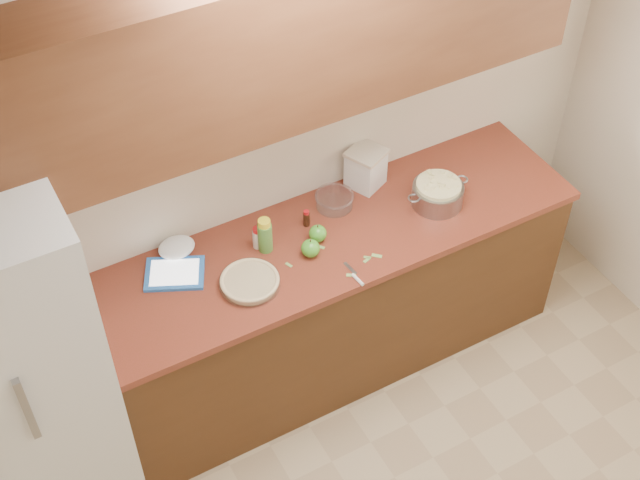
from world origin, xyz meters
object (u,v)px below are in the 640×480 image
flour_canister (366,168)px  tablet (175,274)px  colander (438,194)px  pie (250,282)px

flour_canister → tablet: flour_canister is taller
colander → tablet: bearing=172.3°
colander → tablet: (-1.31, 0.18, -0.05)m
colander → tablet: colander is taller
pie → flour_canister: bearing=22.8°
colander → tablet: 1.32m
flour_canister → tablet: bearing=-173.9°
colander → flour_canister: 0.38m
colander → flour_canister: (-0.23, 0.29, 0.04)m
pie → tablet: bearing=140.5°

